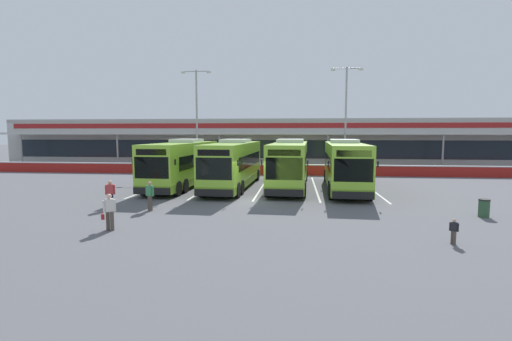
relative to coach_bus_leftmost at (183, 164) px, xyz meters
name	(u,v)px	position (x,y,z in m)	size (l,w,h in m)	color
ground_plane	(253,200)	(6.29, -5.59, -1.79)	(200.00, 200.00, 0.00)	#56565B
terminal_building	(276,142)	(6.29, 21.32, 1.23)	(70.00, 13.00, 6.00)	#B7B7B2
red_barrier_wall	(270,169)	(6.29, 8.91, -1.23)	(60.00, 0.40, 1.10)	maroon
coach_bus_leftmost	(183,164)	(0.00, 0.00, 0.00)	(3.28, 12.24, 3.78)	#8CC633
coach_bus_left_centre	(234,165)	(4.11, -0.25, 0.00)	(3.28, 12.24, 3.78)	#8CC633
coach_bus_centre	(290,165)	(8.46, 0.23, 0.00)	(3.28, 12.24, 3.78)	#8CC633
coach_bus_right_centre	(345,166)	(12.62, -0.30, 0.00)	(3.28, 12.24, 3.78)	#8CC633
bay_stripe_far_west	(160,185)	(-2.11, 0.41, -1.78)	(0.14, 13.00, 0.01)	silver
bay_stripe_west	(210,186)	(2.09, 0.41, -1.78)	(0.14, 13.00, 0.01)	silver
bay_stripe_mid_west	(262,187)	(6.29, 0.41, -1.78)	(0.14, 13.00, 0.01)	silver
bay_stripe_centre	(315,187)	(10.49, 0.41, -1.78)	(0.14, 13.00, 0.01)	silver
bay_stripe_mid_east	(370,188)	(14.69, 0.41, -1.78)	(0.14, 13.00, 0.01)	silver
pedestrian_with_handbag	(109,211)	(0.82, -13.61, -0.93)	(0.62, 0.49, 1.62)	#4C4238
pedestrian_in_dark_coat	(110,194)	(-1.42, -9.18, -0.91)	(0.53, 0.32, 1.62)	black
pedestrian_child	(454,230)	(15.04, -14.16, -1.24)	(0.31, 0.26, 1.00)	#4C4238
pedestrian_near_bin	(150,195)	(0.98, -9.40, -0.91)	(0.53, 0.39, 1.62)	#4C4238
lamp_post_west	(197,114)	(-1.81, 11.04, 4.50)	(3.24, 0.28, 11.00)	#9E9EA3
lamp_post_centre	(346,113)	(14.04, 10.92, 4.50)	(3.24, 0.28, 11.00)	#9E9EA3
litter_bin	(484,208)	(18.51, -9.11, -1.32)	(0.54, 0.54, 0.93)	#2D5133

